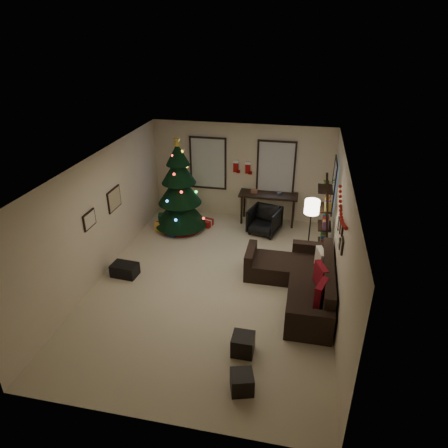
{
  "coord_description": "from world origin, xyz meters",
  "views": [
    {
      "loc": [
        1.69,
        -7.07,
        5.07
      ],
      "look_at": [
        0.1,
        0.6,
        1.15
      ],
      "focal_mm": 32.28,
      "sensor_mm": 36.0,
      "label": 1
    }
  ],
  "objects_px": {
    "desk": "(268,197)",
    "desk_chair": "(264,220)",
    "bookshelf": "(326,221)",
    "christmas_tree": "(180,192)",
    "sofa": "(301,281)"
  },
  "relations": [
    {
      "from": "christmas_tree",
      "to": "sofa",
      "type": "xyz_separation_m",
      "value": [
        3.32,
        -2.35,
        -0.8
      ]
    },
    {
      "from": "christmas_tree",
      "to": "desk_chair",
      "type": "height_order",
      "value": "christmas_tree"
    },
    {
      "from": "christmas_tree",
      "to": "desk_chair",
      "type": "relative_size",
      "value": 3.6
    },
    {
      "from": "desk",
      "to": "desk_chair",
      "type": "relative_size",
      "value": 2.22
    },
    {
      "from": "desk",
      "to": "desk_chair",
      "type": "height_order",
      "value": "desk"
    },
    {
      "from": "bookshelf",
      "to": "desk",
      "type": "bearing_deg",
      "value": 131.8
    },
    {
      "from": "sofa",
      "to": "bookshelf",
      "type": "height_order",
      "value": "bookshelf"
    },
    {
      "from": "sofa",
      "to": "desk",
      "type": "xyz_separation_m",
      "value": [
        -1.04,
        3.2,
        0.49
      ]
    },
    {
      "from": "desk_chair",
      "to": "bookshelf",
      "type": "distance_m",
      "value": 1.92
    },
    {
      "from": "desk_chair",
      "to": "bookshelf",
      "type": "xyz_separation_m",
      "value": [
        1.51,
        -1.02,
        0.63
      ]
    },
    {
      "from": "sofa",
      "to": "desk",
      "type": "distance_m",
      "value": 3.4
    },
    {
      "from": "sofa",
      "to": "bookshelf",
      "type": "bearing_deg",
      "value": 73.57
    },
    {
      "from": "sofa",
      "to": "desk_chair",
      "type": "bearing_deg",
      "value": 112.49
    },
    {
      "from": "desk",
      "to": "bookshelf",
      "type": "relative_size",
      "value": 0.78
    },
    {
      "from": "desk",
      "to": "bookshelf",
      "type": "bearing_deg",
      "value": -48.2
    }
  ]
}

